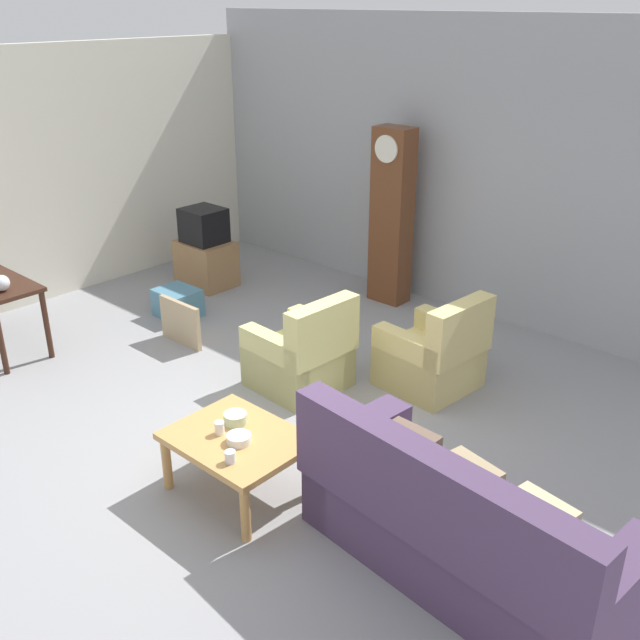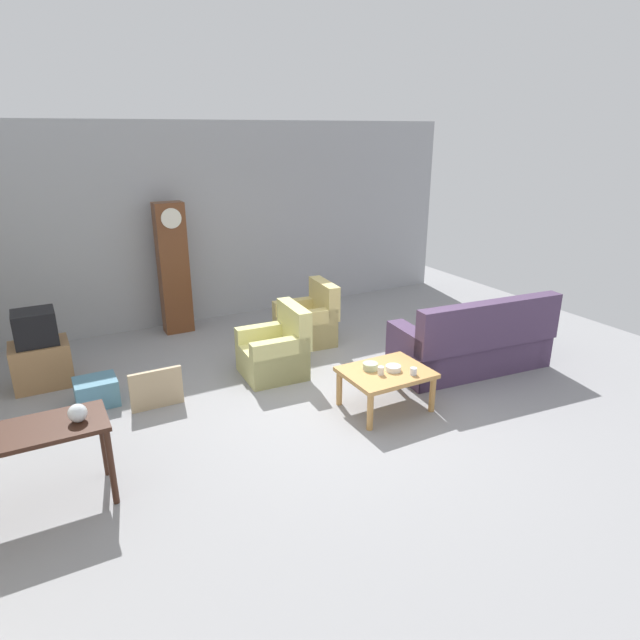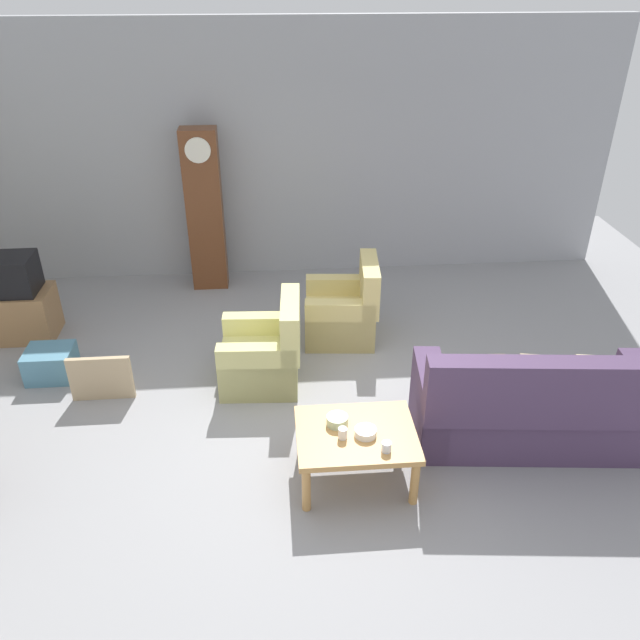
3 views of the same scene
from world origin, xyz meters
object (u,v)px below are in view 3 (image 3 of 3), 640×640
object	(u,v)px
tv_stand_cabinet	(23,314)
cup_blue_rimmed	(386,447)
armchair_olive_far	(344,312)
storage_box_blue	(51,363)
bowl_white_stacked	(366,432)
couch_floral	(538,408)
grandfather_clock	(205,211)
coffee_table_wood	(356,439)
armchair_olive_near	(264,355)
cup_white_porcelain	(343,433)
tv_crt	(13,274)
framed_picture_leaning	(101,378)
bowl_shallow_green	(337,420)

from	to	relation	value
tv_stand_cabinet	cup_blue_rimmed	world-z (taller)	tv_stand_cabinet
armchair_olive_far	storage_box_blue	size ratio (longest dim) A/B	1.97
storage_box_blue	bowl_white_stacked	xyz separation A→B (m)	(2.99, -1.74, 0.34)
couch_floral	grandfather_clock	xyz separation A→B (m)	(-3.07, 3.36, 0.67)
armchair_olive_far	cup_blue_rimmed	world-z (taller)	armchair_olive_far
coffee_table_wood	bowl_white_stacked	distance (m)	0.13
bowl_white_stacked	grandfather_clock	bearing A→B (deg)	111.86
armchair_olive_near	coffee_table_wood	distance (m)	1.62
armchair_olive_far	cup_white_porcelain	xyz separation A→B (m)	(-0.28, -2.31, 0.21)
coffee_table_wood	tv_crt	size ratio (longest dim) A/B	2.00
framed_picture_leaning	bowl_white_stacked	xyz separation A→B (m)	(2.38, -1.31, 0.27)
framed_picture_leaning	cup_blue_rimmed	distance (m)	2.95
tv_crt	bowl_shallow_green	size ratio (longest dim) A/B	2.74
tv_stand_cabinet	cup_blue_rimmed	xyz separation A→B (m)	(3.64, -2.79, 0.23)
armchair_olive_near	tv_crt	bearing A→B (deg)	157.60
armchair_olive_near	tv_crt	distance (m)	2.96
cup_blue_rimmed	tv_stand_cabinet	bearing A→B (deg)	142.45
tv_stand_cabinet	bowl_shallow_green	world-z (taller)	tv_stand_cabinet
couch_floral	grandfather_clock	size ratio (longest dim) A/B	1.07
grandfather_clock	storage_box_blue	world-z (taller)	grandfather_clock
couch_floral	cup_blue_rimmed	world-z (taller)	couch_floral
bowl_shallow_green	bowl_white_stacked	bearing A→B (deg)	-36.33
armchair_olive_far	coffee_table_wood	bearing A→B (deg)	-94.16
bowl_white_stacked	tv_stand_cabinet	bearing A→B (deg)	143.45
couch_floral	storage_box_blue	xyz separation A→B (m)	(-4.56, 1.37, -0.20)
tv_crt	cup_white_porcelain	size ratio (longest dim) A/B	5.05
cup_blue_rimmed	bowl_white_stacked	xyz separation A→B (m)	(-0.13, 0.20, -0.01)
tv_crt	framed_picture_leaning	world-z (taller)	tv_crt
couch_floral	storage_box_blue	world-z (taller)	couch_floral
armchair_olive_near	bowl_shallow_green	size ratio (longest dim) A/B	5.25
tv_stand_cabinet	grandfather_clock	bearing A→B (deg)	29.42
cup_blue_rimmed	cup_white_porcelain	bearing A→B (deg)	150.56
bowl_shallow_green	cup_blue_rimmed	bearing A→B (deg)	-45.78
couch_floral	cup_blue_rimmed	xyz separation A→B (m)	(-1.44, -0.56, 0.16)
cup_white_porcelain	bowl_white_stacked	size ratio (longest dim) A/B	0.54
couch_floral	bowl_white_stacked	size ratio (longest dim) A/B	12.43
coffee_table_wood	cup_white_porcelain	size ratio (longest dim) A/B	10.09
bowl_shallow_green	grandfather_clock	bearing A→B (deg)	109.78
armchair_olive_far	grandfather_clock	bearing A→B (deg)	138.01
grandfather_clock	framed_picture_leaning	distance (m)	2.69
framed_picture_leaning	couch_floral	bearing A→B (deg)	-13.48
cup_white_porcelain	bowl_shallow_green	size ratio (longest dim) A/B	0.54
armchair_olive_far	couch_floral	bearing A→B (deg)	-52.60
armchair_olive_far	bowl_shallow_green	distance (m)	2.17
couch_floral	cup_white_porcelain	distance (m)	1.81
tv_crt	storage_box_blue	bearing A→B (deg)	-58.94
framed_picture_leaning	cup_white_porcelain	bearing A→B (deg)	-31.25
grandfather_clock	storage_box_blue	bearing A→B (deg)	-126.82
grandfather_clock	storage_box_blue	distance (m)	2.63
cup_white_porcelain	bowl_white_stacked	distance (m)	0.19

